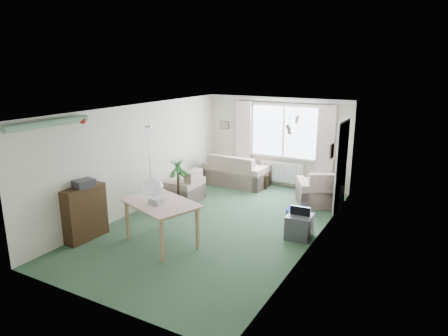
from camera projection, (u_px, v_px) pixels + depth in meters
The scene contains 25 objects.
ground at pixel (217, 224), 8.31m from camera, with size 6.50×6.50×0.00m, color #2C4A31.
window at pixel (284, 132), 10.57m from camera, with size 1.80×0.03×1.30m, color white.
curtain_rod at pixel (284, 103), 10.31m from camera, with size 2.60×0.03×0.03m, color black.
curtain_left at pixel (243, 137), 11.08m from camera, with size 0.45×0.08×2.00m, color beige.
curtain_right at pixel (325, 145), 10.01m from camera, with size 0.45×0.08×2.00m, color beige.
radiator at pixel (282, 172), 10.82m from camera, with size 1.20×0.10×0.55m, color white.
doorway at pixel (342, 167), 8.99m from camera, with size 0.03×0.95×2.00m, color black.
pendant_lamp at pixel (151, 187), 5.90m from camera, with size 0.36×0.36×0.36m, color white.
tinsel_garland at pixel (49, 123), 6.68m from camera, with size 1.60×1.60×0.12m, color #196626.
bauble_cluster_a at pixel (296, 117), 7.90m from camera, with size 0.20×0.20×0.20m, color silver.
bauble_cluster_b at pixel (290, 126), 6.75m from camera, with size 0.20×0.20×0.20m, color silver.
wall_picture_back at pixel (225, 125), 11.40m from camera, with size 0.28×0.03×0.22m, color brown.
wall_picture_right at pixel (332, 151), 8.01m from camera, with size 0.03×0.24×0.30m, color brown.
sofa at pixel (237, 169), 10.97m from camera, with size 1.71×0.91×0.86m, color beige.
armchair_corner at pixel (319, 187), 9.43m from camera, with size 0.94×0.89×0.84m, color #B2AD86.
armchair_left at pixel (182, 185), 9.68m from camera, with size 0.89×0.84×0.80m, color #BBB58D.
coffee_table at pixel (252, 180), 10.81m from camera, with size 0.85×0.47×0.38m, color black.
photo_frame at pixel (257, 170), 10.74m from camera, with size 0.12×0.02×0.16m, color #503129.
bookshelf at pixel (85, 213), 7.52m from camera, with size 0.28×0.85×1.04m, color black.
hifi_box at pixel (84, 183), 7.37m from camera, with size 0.28×0.35×0.14m, color #313135.
houseplant at pixel (178, 182), 9.17m from camera, with size 0.52×0.52×1.22m, color #1F591E.
dining_table at pixel (162, 224), 7.33m from camera, with size 1.28×0.85×0.80m, color #A8785B.
gift_box at pixel (156, 201), 7.14m from camera, with size 0.25×0.18×0.12m, color #B9B9C5.
tv_cube at pixel (299, 226), 7.64m from camera, with size 0.46×0.50×0.46m, color #323136.
pet_bed at pixel (299, 212), 8.88m from camera, with size 0.56×0.56×0.11m, color navy.
Camera 1 is at (3.87, -6.71, 3.25)m, focal length 32.00 mm.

